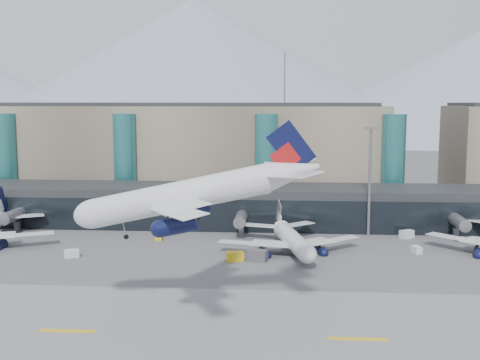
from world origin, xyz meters
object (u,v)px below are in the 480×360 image
at_px(jet_parked_mid, 290,232).
at_px(veh_c, 257,255).
at_px(lightmast_mid, 370,175).
at_px(veh_g, 416,250).
at_px(veh_d, 407,234).
at_px(veh_b, 158,237).
at_px(veh_a, 72,254).
at_px(hero_jet, 204,185).
at_px(veh_h, 235,256).

bearing_deg(jet_parked_mid, veh_c, 130.22).
height_order(lightmast_mid, veh_g, lightmast_mid).
height_order(lightmast_mid, jet_parked_mid, lightmast_mid).
distance_m(jet_parked_mid, veh_c, 11.28).
height_order(veh_d, veh_g, veh_d).
xyz_separation_m(veh_d, veh_g, (-0.74, -13.93, -0.18)).
distance_m(jet_parked_mid, veh_b, 30.99).
relative_size(veh_a, veh_b, 1.15).
height_order(hero_jet, veh_b, hero_jet).
distance_m(veh_a, veh_g, 71.37).
distance_m(hero_jet, veh_a, 49.94).
xyz_separation_m(veh_a, veh_c, (37.78, 0.03, 0.33)).
xyz_separation_m(hero_jet, veh_h, (1.77, 33.15, -19.03)).
relative_size(veh_d, veh_g, 1.27).
relative_size(veh_c, veh_d, 1.27).
distance_m(veh_a, veh_h, 33.46).
distance_m(hero_jet, veh_c, 38.93).
bearing_deg(veh_b, lightmast_mid, -89.97).
bearing_deg(veh_d, veh_h, 179.67).
xyz_separation_m(veh_d, veh_h, (-38.14, -22.81, 0.01)).
relative_size(veh_a, veh_g, 1.14).
bearing_deg(hero_jet, lightmast_mid, 61.68).
bearing_deg(veh_d, veh_g, -124.26).
height_order(veh_b, veh_g, veh_g).
relative_size(hero_jet, veh_a, 13.03).
xyz_separation_m(veh_g, veh_h, (-37.40, -8.88, 0.19)).
bearing_deg(veh_b, veh_h, -140.87).
distance_m(lightmast_mid, jet_parked_mid, 26.58).
bearing_deg(veh_c, veh_h, -158.09).
bearing_deg(veh_h, veh_d, 17.26).
bearing_deg(veh_d, veh_b, 154.84).
height_order(veh_b, veh_c, veh_c).
relative_size(veh_c, veh_g, 1.62).
relative_size(veh_a, veh_d, 0.89).
height_order(lightmast_mid, veh_a, lightmast_mid).
bearing_deg(veh_c, hero_jet, -83.43).
distance_m(lightmast_mid, veh_d, 16.10).
xyz_separation_m(jet_parked_mid, veh_d, (27.23, 13.72, -3.02)).
bearing_deg(lightmast_mid, veh_h, -140.03).
bearing_deg(jet_parked_mid, veh_h, 117.15).
height_order(veh_c, veh_h, veh_c).
bearing_deg(veh_g, veh_c, -91.97).
height_order(hero_jet, veh_c, hero_jet).
xyz_separation_m(veh_c, veh_d, (33.82, 22.43, -0.22)).
xyz_separation_m(hero_jet, jet_parked_mid, (12.67, 42.25, -16.02)).
distance_m(veh_c, veh_g, 34.16).
relative_size(veh_d, veh_h, 0.96).
bearing_deg(veh_g, veh_h, -93.02).
height_order(hero_jet, veh_h, hero_jet).
bearing_deg(veh_c, jet_parked_mid, 69.75).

